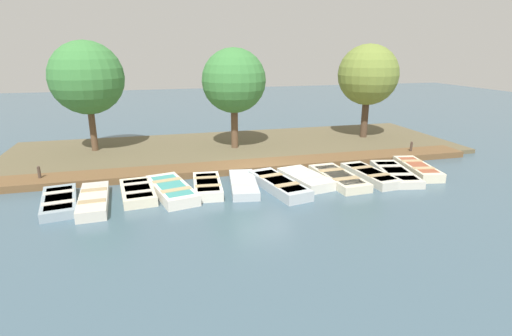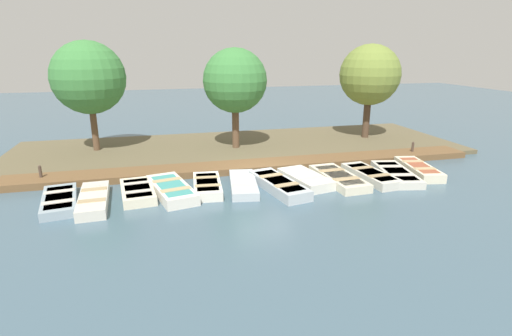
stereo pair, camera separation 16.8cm
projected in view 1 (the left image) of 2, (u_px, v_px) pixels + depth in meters
The scene contains 20 objects.
ground_plane at pixel (263, 177), 17.38m from camera, with size 80.00×80.00×0.00m, color #425B6B.
shore_bank at pixel (239, 148), 21.98m from camera, with size 8.00×24.00×0.21m.
dock_walkway at pixel (256, 166), 18.47m from camera, with size 1.51×21.55×0.29m.
rowboat_0 at pixel (59, 201), 14.15m from camera, with size 3.10×1.59×0.34m.
rowboat_1 at pixel (94, 200), 14.19m from camera, with size 3.22×1.14×0.39m.
rowboat_2 at pixel (138, 192), 15.03m from camera, with size 2.73×1.44×0.37m.
rowboat_3 at pixel (172, 190), 15.18m from camera, with size 3.39×1.90×0.42m.
rowboat_4 at pixel (207, 186), 15.64m from camera, with size 2.72×1.27×0.40m.
rowboat_5 at pixel (243, 184), 15.95m from camera, with size 3.19×1.45×0.34m.
rowboat_6 at pixel (279, 185), 15.74m from camera, with size 3.52×1.72×0.43m.
rowboat_7 at pixel (305, 179), 16.48m from camera, with size 2.83×1.71×0.41m.
rowboat_8 at pixel (338, 178), 16.68m from camera, with size 3.34×1.41×0.36m.
rowboat_9 at pixel (370, 175), 17.00m from camera, with size 3.16×1.32×0.38m.
rowboat_10 at pixel (395, 173), 17.31m from camera, with size 3.46×1.80×0.33m.
rowboat_11 at pixel (417, 168), 17.89m from camera, with size 3.19×1.52×0.41m.
mooring_post_near at pixel (40, 175), 16.24m from camera, with size 0.12×0.12×0.81m.
mooring_post_far at pixel (411, 149), 20.47m from camera, with size 0.12×0.12×0.81m.
park_tree_far_left at pixel (87, 78), 19.92m from camera, with size 3.65×3.65×5.77m.
park_tree_left at pixel (234, 81), 20.60m from camera, with size 3.32×3.32×5.42m.
park_tree_center at pixel (368, 75), 23.10m from camera, with size 3.48×3.48×5.63m.
Camera 1 is at (15.91, -4.51, 5.40)m, focal length 28.00 mm.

